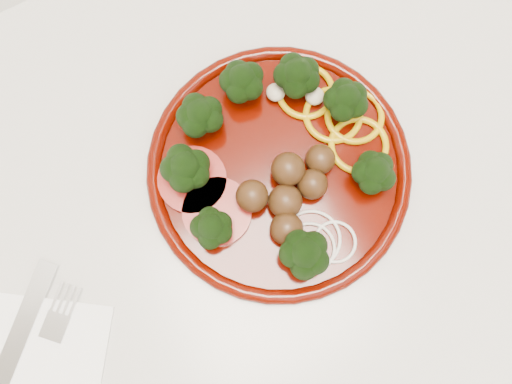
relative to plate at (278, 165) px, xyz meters
name	(u,v)px	position (x,y,z in m)	size (l,w,h in m)	color
counter	(333,212)	(0.12, -0.02, -0.47)	(2.40, 0.60, 0.90)	silver
plate	(278,165)	(0.00, 0.00, 0.00)	(0.25, 0.25, 0.06)	#3E0600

